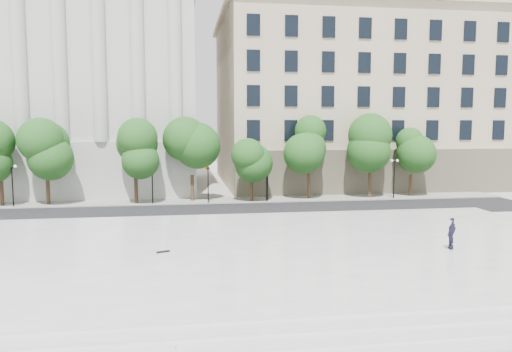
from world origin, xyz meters
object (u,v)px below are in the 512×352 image
object	(u,v)px
traffic_light_east	(266,165)
skateboard	(163,252)
person_lying	(451,245)
traffic_light_west	(208,166)

from	to	relation	value
traffic_light_east	skateboard	bearing A→B (deg)	-115.10
traffic_light_east	person_lying	size ratio (longest dim) A/B	2.35
traffic_light_east	traffic_light_west	bearing A→B (deg)	180.00
traffic_light_east	skateboard	xyz separation A→B (m)	(-9.37, -20.00, -3.28)
skateboard	traffic_light_east	bearing A→B (deg)	40.42
traffic_light_west	skateboard	distance (m)	20.58
person_lying	skateboard	size ratio (longest dim) A/B	2.38
skateboard	traffic_light_west	bearing A→B (deg)	55.25
traffic_light_east	person_lying	distance (m)	23.14
traffic_light_west	skateboard	xyz separation A→B (m)	(-3.62, -20.00, -3.20)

